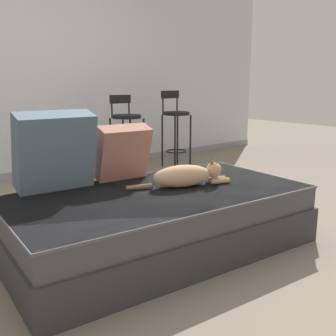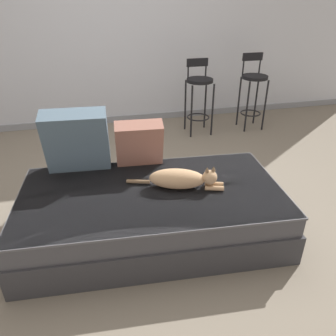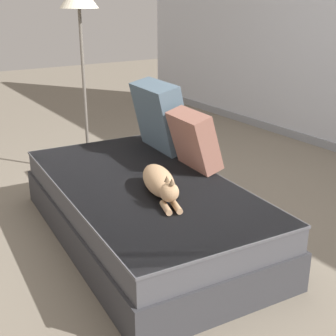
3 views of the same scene
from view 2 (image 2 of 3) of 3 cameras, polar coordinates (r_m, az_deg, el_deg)
The scene contains 9 objects.
ground_plane at distance 3.00m, azimuth -4.15°, elevation -6.40°, with size 16.00×16.00×0.00m, color slate.
wall_back_panel at distance 4.72m, azimuth -9.87°, elevation 23.11°, with size 8.00×0.10×2.60m, color silver.
wall_baseboard_trim at distance 4.94m, azimuth -8.61°, elevation 8.43°, with size 8.00×0.02×0.09m, color gray.
couch at distance 2.56m, azimuth -2.76°, elevation -7.64°, with size 2.05×1.18×0.40m.
throw_pillow_corner at distance 2.71m, azimuth -15.62°, elevation 4.61°, with size 0.52×0.32×0.53m.
throw_pillow_middle at distance 2.72m, azimuth -5.05°, elevation 4.32°, with size 0.40×0.27×0.41m.
cat at distance 2.45m, azimuth 2.31°, elevation -1.88°, with size 0.72×0.31×0.19m.
bar_stool_near_window at distance 4.39m, azimuth 5.43°, elevation 13.27°, with size 0.34×0.34×0.96m.
bar_stool_by_doorway at distance 4.68m, azimuth 14.63°, elevation 13.66°, with size 0.34×0.34×0.99m.
Camera 2 is at (-0.37, -2.44, 1.72)m, focal length 35.00 mm.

